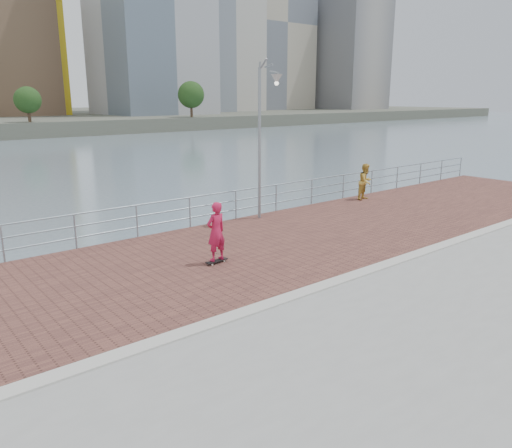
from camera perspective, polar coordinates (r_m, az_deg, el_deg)
water at (r=13.10m, az=5.76°, el=-15.87°), size 400.00×400.00×0.00m
brick_lane at (r=14.80m, az=-3.93°, el=-3.64°), size 40.00×6.80×0.02m
curb at (r=12.21m, az=6.00°, el=-7.61°), size 40.00×0.40×0.06m
guardrail at (r=17.41m, az=-10.46°, el=1.25°), size 39.06×0.06×1.13m
street_lamp at (r=18.41m, az=1.24°, el=12.54°), size 0.41×1.19×5.60m
skateboard at (r=14.13m, az=-4.52°, el=-4.23°), size 0.71×0.24×0.08m
skateboarder at (r=13.88m, az=-4.58°, el=-0.86°), size 0.65×0.46×1.67m
bystander at (r=23.11m, az=12.41°, el=4.75°), size 0.88×0.74×1.63m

